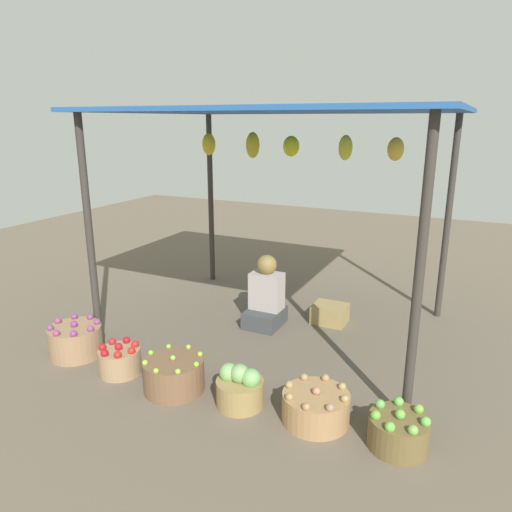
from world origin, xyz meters
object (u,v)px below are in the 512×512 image
at_px(basket_limes, 174,374).
at_px(wooden_crate_near_vendor, 330,314).
at_px(basket_green_apples, 399,431).
at_px(basket_cabbages, 240,388).
at_px(basket_potatoes, 316,407).
at_px(vendor_person, 266,299).
at_px(basket_purple_onions, 76,340).
at_px(basket_red_apples, 120,360).

height_order(basket_limes, wooden_crate_near_vendor, basket_limes).
bearing_deg(wooden_crate_near_vendor, basket_limes, -111.74).
distance_m(basket_limes, basket_green_apples, 1.79).
relative_size(basket_cabbages, basket_potatoes, 0.75).
xyz_separation_m(vendor_person, basket_purple_onions, (-1.32, -1.41, -0.15)).
distance_m(basket_green_apples, wooden_crate_near_vendor, 2.08).
xyz_separation_m(basket_red_apples, basket_potatoes, (1.77, 0.09, -0.01)).
relative_size(basket_potatoes, basket_green_apples, 1.22).
height_order(basket_purple_onions, basket_limes, basket_purple_onions).
xyz_separation_m(basket_limes, basket_cabbages, (0.59, 0.04, 0.01)).
height_order(basket_purple_onions, basket_cabbages, basket_cabbages).
relative_size(basket_purple_onions, basket_cabbages, 1.31).
height_order(basket_limes, basket_potatoes, basket_limes).
bearing_deg(basket_limes, basket_red_apples, 178.59).
bearing_deg(basket_limes, wooden_crate_near_vendor, 68.26).
bearing_deg(basket_potatoes, basket_cabbages, -174.17).
relative_size(basket_red_apples, basket_potatoes, 0.73).
xyz_separation_m(basket_cabbages, basket_potatoes, (0.60, 0.06, -0.03)).
relative_size(basket_cabbages, wooden_crate_near_vendor, 1.03).
relative_size(basket_limes, basket_cabbages, 1.34).
distance_m(basket_limes, basket_potatoes, 1.19).
xyz_separation_m(basket_potatoes, basket_green_apples, (0.60, -0.03, 0.00)).
height_order(basket_purple_onions, wooden_crate_near_vendor, basket_purple_onions).
relative_size(basket_limes, basket_potatoes, 1.00).
bearing_deg(wooden_crate_near_vendor, vendor_person, -149.69).
height_order(basket_green_apples, wooden_crate_near_vendor, basket_green_apples).
bearing_deg(basket_green_apples, basket_limes, -177.74).
bearing_deg(basket_potatoes, basket_green_apples, -2.99).
xyz_separation_m(basket_purple_onions, basket_green_apples, (2.98, -0.03, -0.03)).
relative_size(vendor_person, basket_cabbages, 2.09).
relative_size(basket_limes, basket_green_apples, 1.22).
height_order(vendor_person, basket_limes, vendor_person).
bearing_deg(basket_cabbages, basket_purple_onions, 178.16).
relative_size(basket_cabbages, basket_green_apples, 0.91).
height_order(basket_purple_onions, basket_potatoes, basket_purple_onions).
bearing_deg(basket_red_apples, basket_green_apples, 1.35).
bearing_deg(basket_purple_onions, vendor_person, 46.88).
bearing_deg(vendor_person, basket_cabbages, -72.69).
bearing_deg(basket_limes, basket_green_apples, 2.26).
relative_size(vendor_person, basket_red_apples, 2.14).
xyz_separation_m(basket_red_apples, basket_cabbages, (1.18, 0.03, 0.02)).
height_order(basket_cabbages, basket_potatoes, basket_cabbages).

